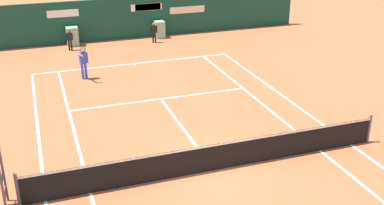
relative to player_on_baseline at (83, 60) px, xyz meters
name	(u,v)px	position (x,y,z in m)	size (l,w,h in m)	color
ground_plane	(208,162)	(2.84, -9.58, -0.96)	(80.00, 80.00, 0.01)	#B25633
tennis_net	(214,156)	(2.84, -10.15, -0.46)	(12.10, 0.10, 1.07)	#4C4C51
sponsor_back_wall	(115,20)	(2.83, 6.81, 0.28)	(25.00, 1.02, 2.58)	#144233
player_on_baseline	(83,60)	(0.00, 0.00, 0.00)	(0.50, 0.80, 1.83)	blue
ball_kid_right_post	(154,31)	(4.96, 5.25, -0.24)	(0.42, 0.18, 1.25)	black
ball_kid_centre_post	(70,39)	(-0.15, 5.25, -0.25)	(0.41, 0.20, 1.24)	black
tennis_ball_mid_court	(125,77)	(1.90, -0.50, -0.93)	(0.07, 0.07, 0.07)	#CCE033
tennis_ball_by_sideline	(266,95)	(7.41, -4.99, -0.93)	(0.07, 0.07, 0.07)	#CCE033
tennis_ball_near_service_line	(191,107)	(3.82, -5.07, -0.93)	(0.07, 0.07, 0.07)	#CCE033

